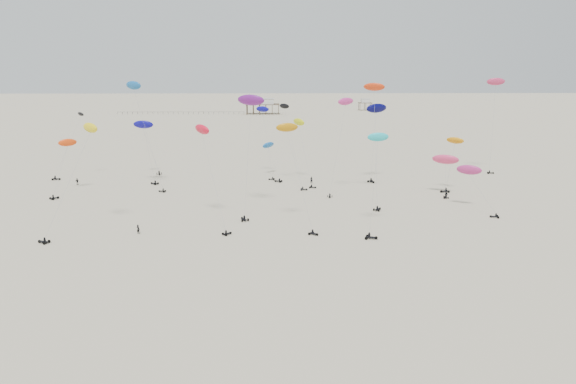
{
  "coord_description": "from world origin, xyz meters",
  "views": [
    {
      "loc": [
        -2.24,
        -9.14,
        28.48
      ],
      "look_at": [
        0.0,
        88.0,
        7.0
      ],
      "focal_mm": 35.0,
      "sensor_mm": 36.0,
      "label": 1
    }
  ],
  "objects_px": {
    "pavilion_main": "(263,107)",
    "rig_4": "(293,153)",
    "spectator_0": "(138,234)",
    "rig_9": "(265,124)",
    "pavilion_small": "(365,105)",
    "rig_0": "(343,119)"
  },
  "relations": [
    {
      "from": "pavilion_main",
      "to": "rig_4",
      "type": "height_order",
      "value": "rig_4"
    },
    {
      "from": "rig_0",
      "to": "rig_4",
      "type": "bearing_deg",
      "value": 73.97
    },
    {
      "from": "pavilion_small",
      "to": "rig_4",
      "type": "distance_m",
      "value": 296.35
    },
    {
      "from": "pavilion_small",
      "to": "rig_4",
      "type": "bearing_deg",
      "value": -101.49
    },
    {
      "from": "pavilion_main",
      "to": "spectator_0",
      "type": "bearing_deg",
      "value": -93.56
    },
    {
      "from": "rig_0",
      "to": "spectator_0",
      "type": "relative_size",
      "value": 11.25
    },
    {
      "from": "pavilion_main",
      "to": "rig_9",
      "type": "distance_m",
      "value": 210.62
    },
    {
      "from": "rig_9",
      "to": "spectator_0",
      "type": "height_order",
      "value": "rig_9"
    },
    {
      "from": "rig_9",
      "to": "rig_0",
      "type": "bearing_deg",
      "value": -138.5
    },
    {
      "from": "rig_0",
      "to": "rig_9",
      "type": "xyz_separation_m",
      "value": [
        -17.97,
        22.67,
        -3.18
      ]
    },
    {
      "from": "rig_0",
      "to": "rig_4",
      "type": "relative_size",
      "value": 1.15
    },
    {
      "from": "pavilion_main",
      "to": "rig_0",
      "type": "height_order",
      "value": "rig_0"
    },
    {
      "from": "spectator_0",
      "to": "pavilion_small",
      "type": "bearing_deg",
      "value": -76.31
    },
    {
      "from": "pavilion_main",
      "to": "rig_4",
      "type": "distance_m",
      "value": 260.65
    },
    {
      "from": "pavilion_small",
      "to": "rig_9",
      "type": "relative_size",
      "value": 0.47
    },
    {
      "from": "rig_0",
      "to": "spectator_0",
      "type": "bearing_deg",
      "value": 45.7
    },
    {
      "from": "pavilion_main",
      "to": "rig_0",
      "type": "relative_size",
      "value": 0.94
    },
    {
      "from": "rig_4",
      "to": "rig_9",
      "type": "bearing_deg",
      "value": -131.8
    },
    {
      "from": "pavilion_small",
      "to": "rig_4",
      "type": "relative_size",
      "value": 0.46
    },
    {
      "from": "rig_0",
      "to": "rig_9",
      "type": "distance_m",
      "value": 29.1
    },
    {
      "from": "pavilion_main",
      "to": "rig_9",
      "type": "bearing_deg",
      "value": -88.64
    },
    {
      "from": "rig_0",
      "to": "rig_4",
      "type": "xyz_separation_m",
      "value": [
        -11.94,
        -27.24,
        -3.55
      ]
    }
  ]
}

